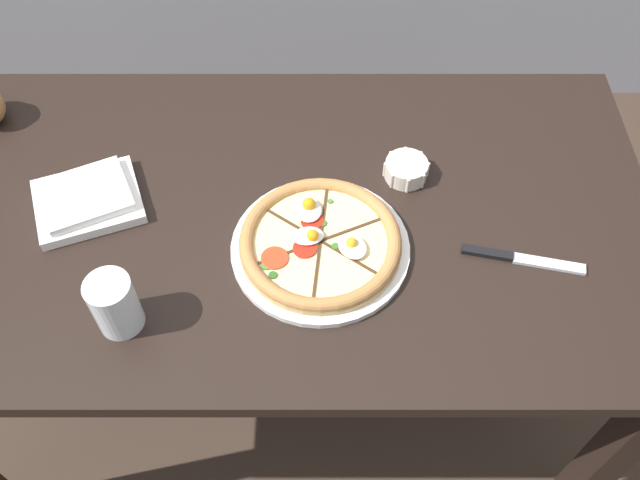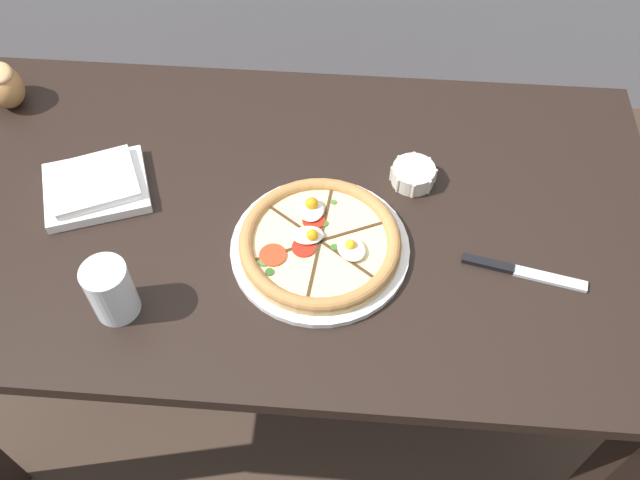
{
  "view_description": "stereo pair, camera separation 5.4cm",
  "coord_description": "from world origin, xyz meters",
  "px_view_note": "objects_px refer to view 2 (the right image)",
  "views": [
    {
      "loc": [
        0.09,
        -0.77,
        1.74
      ],
      "look_at": [
        0.09,
        -0.09,
        0.8
      ],
      "focal_mm": 38.0,
      "sensor_mm": 36.0,
      "label": 1
    },
    {
      "loc": [
        0.14,
        -0.77,
        1.74
      ],
      "look_at": [
        0.09,
        -0.09,
        0.8
      ],
      "focal_mm": 38.0,
      "sensor_mm": 36.0,
      "label": 2
    }
  ],
  "objects_px": {
    "knife_main": "(522,272)",
    "bread_piece_near": "(4,85)",
    "napkin_folded": "(95,186)",
    "dining_table": "(278,244)",
    "ramekin_bowl": "(413,174)",
    "pizza": "(320,243)",
    "water_glass": "(112,293)"
  },
  "relations": [
    {
      "from": "bread_piece_near",
      "to": "dining_table",
      "type": "bearing_deg",
      "value": -22.64
    },
    {
      "from": "dining_table",
      "to": "water_glass",
      "type": "height_order",
      "value": "water_glass"
    },
    {
      "from": "ramekin_bowl",
      "to": "knife_main",
      "type": "xyz_separation_m",
      "value": [
        0.19,
        -0.2,
        -0.01
      ]
    },
    {
      "from": "pizza",
      "to": "water_glass",
      "type": "xyz_separation_m",
      "value": [
        -0.32,
        -0.14,
        0.03
      ]
    },
    {
      "from": "pizza",
      "to": "water_glass",
      "type": "bearing_deg",
      "value": -156.07
    },
    {
      "from": "pizza",
      "to": "bread_piece_near",
      "type": "height_order",
      "value": "bread_piece_near"
    },
    {
      "from": "pizza",
      "to": "water_glass",
      "type": "height_order",
      "value": "water_glass"
    },
    {
      "from": "napkin_folded",
      "to": "bread_piece_near",
      "type": "distance_m",
      "value": 0.33
    },
    {
      "from": "napkin_folded",
      "to": "water_glass",
      "type": "bearing_deg",
      "value": -67.1
    },
    {
      "from": "pizza",
      "to": "dining_table",
      "type": "bearing_deg",
      "value": 136.23
    },
    {
      "from": "pizza",
      "to": "knife_main",
      "type": "xyz_separation_m",
      "value": [
        0.35,
        -0.02,
        -0.02
      ]
    },
    {
      "from": "dining_table",
      "to": "napkin_folded",
      "type": "height_order",
      "value": "napkin_folded"
    },
    {
      "from": "napkin_folded",
      "to": "knife_main",
      "type": "bearing_deg",
      "value": -9.1
    },
    {
      "from": "bread_piece_near",
      "to": "napkin_folded",
      "type": "bearing_deg",
      "value": -42.85
    },
    {
      "from": "pizza",
      "to": "bread_piece_near",
      "type": "bearing_deg",
      "value": 153.89
    },
    {
      "from": "pizza",
      "to": "napkin_folded",
      "type": "height_order",
      "value": "pizza"
    },
    {
      "from": "pizza",
      "to": "napkin_folded",
      "type": "relative_size",
      "value": 1.37
    },
    {
      "from": "bread_piece_near",
      "to": "water_glass",
      "type": "height_order",
      "value": "water_glass"
    },
    {
      "from": "knife_main",
      "to": "water_glass",
      "type": "relative_size",
      "value": 1.94
    },
    {
      "from": "water_glass",
      "to": "pizza",
      "type": "bearing_deg",
      "value": 23.93
    },
    {
      "from": "pizza",
      "to": "ramekin_bowl",
      "type": "xyz_separation_m",
      "value": [
        0.16,
        0.17,
        -0.0
      ]
    },
    {
      "from": "dining_table",
      "to": "water_glass",
      "type": "xyz_separation_m",
      "value": [
        -0.23,
        -0.23,
        0.16
      ]
    },
    {
      "from": "ramekin_bowl",
      "to": "pizza",
      "type": "bearing_deg",
      "value": -133.04
    },
    {
      "from": "ramekin_bowl",
      "to": "napkin_folded",
      "type": "relative_size",
      "value": 0.38
    },
    {
      "from": "dining_table",
      "to": "bread_piece_near",
      "type": "bearing_deg",
      "value": 157.36
    },
    {
      "from": "pizza",
      "to": "knife_main",
      "type": "distance_m",
      "value": 0.35
    },
    {
      "from": "knife_main",
      "to": "dining_table",
      "type": "bearing_deg",
      "value": 178.07
    },
    {
      "from": "dining_table",
      "to": "ramekin_bowl",
      "type": "xyz_separation_m",
      "value": [
        0.25,
        0.09,
        0.13
      ]
    },
    {
      "from": "ramekin_bowl",
      "to": "water_glass",
      "type": "xyz_separation_m",
      "value": [
        -0.48,
        -0.32,
        0.03
      ]
    },
    {
      "from": "knife_main",
      "to": "pizza",
      "type": "bearing_deg",
      "value": -171.63
    },
    {
      "from": "knife_main",
      "to": "bread_piece_near",
      "type": "bearing_deg",
      "value": 173.01
    },
    {
      "from": "dining_table",
      "to": "napkin_folded",
      "type": "xyz_separation_m",
      "value": [
        -0.33,
        0.01,
        0.13
      ]
    }
  ]
}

